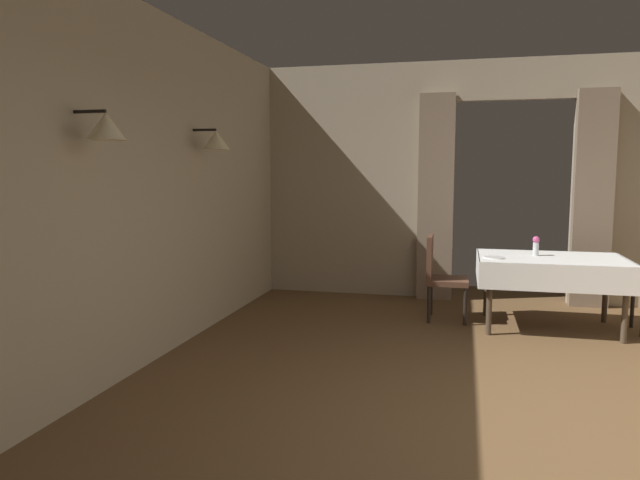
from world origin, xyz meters
TOP-DOWN VIEW (x-y plane):
  - ground at (0.00, 0.00)m, footprint 10.08×10.08m
  - wall_left at (-3.20, 0.00)m, footprint 0.49×8.40m
  - wall_back at (0.00, 4.18)m, footprint 6.40×0.27m
  - dining_table_mid at (0.32, 2.88)m, footprint 1.48×1.06m
  - chair_mid_left at (-0.80, 2.98)m, footprint 0.44×0.44m
  - flower_vase_mid at (0.17, 2.96)m, footprint 0.07×0.07m
  - plate_mid_b at (-0.26, 2.67)m, footprint 0.21×0.21m

SIDE VIEW (x-z plane):
  - ground at x=0.00m, z-range 0.00..0.00m
  - chair_mid_left at x=-0.80m, z-range 0.05..0.98m
  - dining_table_mid at x=0.32m, z-range 0.29..1.04m
  - plate_mid_b at x=-0.26m, z-range 0.75..0.76m
  - flower_vase_mid at x=0.17m, z-range 0.76..0.96m
  - wall_left at x=-3.20m, z-range 0.01..3.01m
  - wall_back at x=0.00m, z-range 0.02..3.02m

